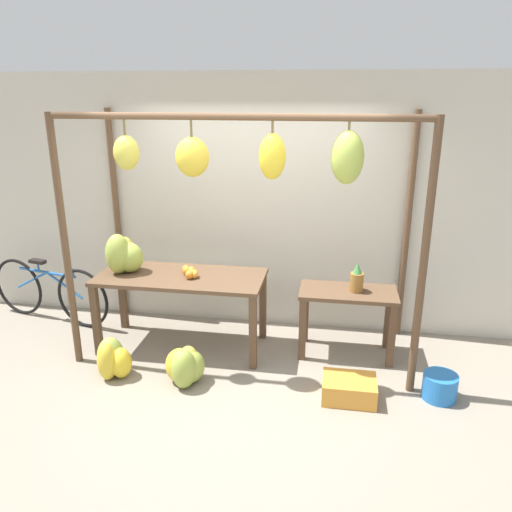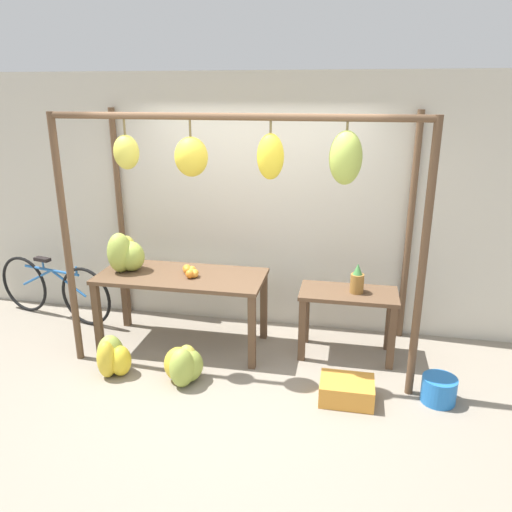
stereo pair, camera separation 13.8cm
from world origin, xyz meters
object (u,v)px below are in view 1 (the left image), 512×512
orange_pile (190,272)px  blue_bucket (440,386)px  fruit_crate_white (349,389)px  parked_bicycle (49,291)px  banana_pile_ground_right (185,366)px  banana_pile_on_table (124,255)px  banana_pile_ground_left (113,359)px  pineapple_cluster (357,279)px

orange_pile → blue_bucket: (2.42, -0.56, -0.73)m
fruit_crate_white → parked_bicycle: 3.63m
banana_pile_ground_right → fruit_crate_white: (1.50, -0.01, -0.08)m
orange_pile → fruit_crate_white: 1.93m
banana_pile_on_table → parked_bicycle: size_ratio=0.27×
banana_pile_ground_right → parked_bicycle: parked_bicycle is taller
fruit_crate_white → blue_bucket: (0.79, 0.14, 0.02)m
banana_pile_on_table → banana_pile_ground_left: size_ratio=1.07×
banana_pile_ground_right → pineapple_cluster: bearing=27.9°
banana_pile_ground_right → blue_bucket: bearing=3.2°
orange_pile → banana_pile_ground_right: 0.97m
banana_pile_ground_left → parked_bicycle: (-1.25, 1.04, 0.19)m
blue_bucket → banana_pile_on_table: bearing=169.8°
banana_pile_ground_right → fruit_crate_white: banana_pile_ground_right is taller
banana_pile_on_table → banana_pile_ground_right: 1.35m
pineapple_cluster → parked_bicycle: size_ratio=0.19×
pineapple_cluster → parked_bicycle: (-3.51, 0.22, -0.45)m
orange_pile → pineapple_cluster: size_ratio=0.79×
blue_bucket → parked_bicycle: parked_bicycle is taller
orange_pile → parked_bicycle: size_ratio=0.15×
orange_pile → banana_pile_ground_left: 1.12m
fruit_crate_white → parked_bicycle: bearing=163.1°
fruit_crate_white → pineapple_cluster: bearing=87.0°
blue_bucket → pineapple_cluster: bearing=137.3°
pineapple_cluster → banana_pile_ground_right: pineapple_cluster is taller
banana_pile_on_table → banana_pile_ground_left: 1.07m
banana_pile_ground_left → parked_bicycle: size_ratio=0.25×
banana_pile_ground_right → parked_bicycle: (-1.96, 1.04, 0.20)m
banana_pile_ground_left → fruit_crate_white: size_ratio=0.87×
pineapple_cluster → banana_pile_ground_right: size_ratio=0.67×
blue_bucket → parked_bicycle: (-4.25, 0.91, 0.25)m
orange_pile → pineapple_cluster: (1.68, 0.13, -0.02)m
banana_pile_ground_right → parked_bicycle: bearing=152.1°
pineapple_cluster → blue_bucket: (0.75, -0.69, -0.71)m
blue_bucket → parked_bicycle: size_ratio=0.18×
banana_pile_on_table → pineapple_cluster: 2.38m
banana_pile_ground_right → fruit_crate_white: 1.50m
orange_pile → banana_pile_ground_right: size_ratio=0.53×
banana_pile_ground_right → blue_bucket: 2.30m
banana_pile_ground_right → fruit_crate_white: bearing=-0.4°
banana_pile_on_table → orange_pile: 0.71m
banana_pile_ground_left → blue_bucket: 3.01m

